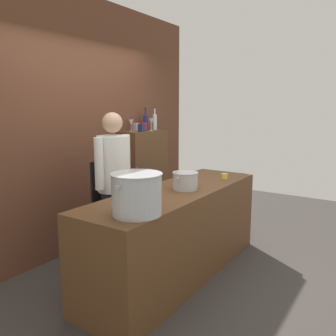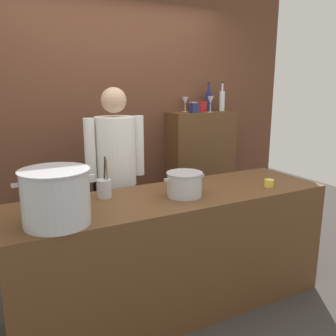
{
  "view_description": "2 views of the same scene",
  "coord_description": "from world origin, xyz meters",
  "px_view_note": "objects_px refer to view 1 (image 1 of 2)",
  "views": [
    {
      "loc": [
        -2.85,
        -1.79,
        1.72
      ],
      "look_at": [
        0.25,
        0.28,
        1.06
      ],
      "focal_mm": 37.14,
      "sensor_mm": 36.0,
      "label": 1
    },
    {
      "loc": [
        -1.19,
        -2.17,
        1.68
      ],
      "look_at": [
        0.13,
        0.33,
        1.02
      ],
      "focal_mm": 38.18,
      "sensor_mm": 36.0,
      "label": 2
    }
  ],
  "objects_px": {
    "wine_glass_wide": "(131,123)",
    "utensil_crock": "(134,190)",
    "spice_tin_navy": "(142,128)",
    "wine_glass_short": "(151,122)",
    "stockpot_large": "(137,194)",
    "stockpot_small": "(185,181)",
    "wine_bottle_clear": "(155,121)",
    "wine_bottle_cobalt": "(146,122)",
    "chef": "(113,179)",
    "butter_jar": "(225,176)",
    "spice_tin_red": "(143,127)",
    "spice_tin_silver": "(136,127)"
  },
  "relations": [
    {
      "from": "wine_glass_wide",
      "to": "utensil_crock",
      "type": "bearing_deg",
      "value": -139.88
    },
    {
      "from": "utensil_crock",
      "to": "spice_tin_navy",
      "type": "distance_m",
      "value": 1.67
    },
    {
      "from": "wine_glass_short",
      "to": "stockpot_large",
      "type": "bearing_deg",
      "value": -146.49
    },
    {
      "from": "wine_glass_wide",
      "to": "spice_tin_navy",
      "type": "xyz_separation_m",
      "value": [
        0.01,
        -0.17,
        -0.07
      ]
    },
    {
      "from": "stockpot_small",
      "to": "wine_bottle_clear",
      "type": "xyz_separation_m",
      "value": [
        1.22,
        1.25,
        0.52
      ]
    },
    {
      "from": "utensil_crock",
      "to": "wine_bottle_cobalt",
      "type": "distance_m",
      "value": 1.98
    },
    {
      "from": "wine_glass_short",
      "to": "chef",
      "type": "bearing_deg",
      "value": -161.35
    },
    {
      "from": "butter_jar",
      "to": "spice_tin_red",
      "type": "relative_size",
      "value": 0.65
    },
    {
      "from": "chef",
      "to": "wine_bottle_clear",
      "type": "relative_size",
      "value": 5.18
    },
    {
      "from": "stockpot_small",
      "to": "utensil_crock",
      "type": "bearing_deg",
      "value": 155.65
    },
    {
      "from": "wine_bottle_cobalt",
      "to": "spice_tin_silver",
      "type": "height_order",
      "value": "wine_bottle_cobalt"
    },
    {
      "from": "spice_tin_red",
      "to": "chef",
      "type": "bearing_deg",
      "value": -155.76
    },
    {
      "from": "stockpot_large",
      "to": "spice_tin_silver",
      "type": "xyz_separation_m",
      "value": [
        1.81,
        1.46,
        0.38
      ]
    },
    {
      "from": "wine_glass_short",
      "to": "spice_tin_red",
      "type": "bearing_deg",
      "value": 98.19
    },
    {
      "from": "wine_bottle_clear",
      "to": "spice_tin_red",
      "type": "xyz_separation_m",
      "value": [
        -0.25,
        0.03,
        -0.06
      ]
    },
    {
      "from": "chef",
      "to": "wine_glass_short",
      "type": "distance_m",
      "value": 1.42
    },
    {
      "from": "chef",
      "to": "utensil_crock",
      "type": "bearing_deg",
      "value": 58.67
    },
    {
      "from": "wine_glass_wide",
      "to": "wine_bottle_cobalt",
      "type": "bearing_deg",
      "value": -6.21
    },
    {
      "from": "chef",
      "to": "spice_tin_red",
      "type": "bearing_deg",
      "value": -158.95
    },
    {
      "from": "utensil_crock",
      "to": "wine_bottle_clear",
      "type": "bearing_deg",
      "value": 30.28
    },
    {
      "from": "chef",
      "to": "stockpot_small",
      "type": "xyz_separation_m",
      "value": [
        0.26,
        -0.72,
        0.02
      ]
    },
    {
      "from": "wine_bottle_cobalt",
      "to": "spice_tin_navy",
      "type": "relative_size",
      "value": 3.16
    },
    {
      "from": "stockpot_small",
      "to": "wine_glass_wide",
      "type": "xyz_separation_m",
      "value": [
        0.78,
        1.33,
        0.51
      ]
    },
    {
      "from": "wine_glass_short",
      "to": "spice_tin_navy",
      "type": "relative_size",
      "value": 1.73
    },
    {
      "from": "stockpot_large",
      "to": "wine_glass_short",
      "type": "xyz_separation_m",
      "value": [
        1.9,
        1.26,
        0.45
      ]
    },
    {
      "from": "chef",
      "to": "wine_glass_wide",
      "type": "bearing_deg",
      "value": -152.88
    },
    {
      "from": "spice_tin_red",
      "to": "spice_tin_silver",
      "type": "xyz_separation_m",
      "value": [
        -0.07,
        0.07,
        -0.0
      ]
    },
    {
      "from": "spice_tin_silver",
      "to": "stockpot_large",
      "type": "bearing_deg",
      "value": -141.14
    },
    {
      "from": "utensil_crock",
      "to": "wine_glass_short",
      "type": "bearing_deg",
      "value": 31.09
    },
    {
      "from": "stockpot_large",
      "to": "wine_glass_short",
      "type": "distance_m",
      "value": 2.32
    },
    {
      "from": "butter_jar",
      "to": "wine_glass_wide",
      "type": "distance_m",
      "value": 1.55
    },
    {
      "from": "butter_jar",
      "to": "spice_tin_red",
      "type": "height_order",
      "value": "spice_tin_red"
    },
    {
      "from": "butter_jar",
      "to": "wine_bottle_cobalt",
      "type": "height_order",
      "value": "wine_bottle_cobalt"
    },
    {
      "from": "butter_jar",
      "to": "stockpot_small",
      "type": "bearing_deg",
      "value": 171.3
    },
    {
      "from": "utensil_crock",
      "to": "wine_glass_wide",
      "type": "xyz_separation_m",
      "value": [
        1.3,
        1.1,
        0.53
      ]
    },
    {
      "from": "wine_glass_short",
      "to": "spice_tin_silver",
      "type": "distance_m",
      "value": 0.23
    },
    {
      "from": "chef",
      "to": "stockpot_large",
      "type": "xyz_separation_m",
      "value": [
        -0.65,
        -0.84,
        0.1
      ]
    },
    {
      "from": "wine_bottle_cobalt",
      "to": "utensil_crock",
      "type": "bearing_deg",
      "value": -146.13
    },
    {
      "from": "utensil_crock",
      "to": "wine_bottle_cobalt",
      "type": "bearing_deg",
      "value": 33.87
    },
    {
      "from": "stockpot_large",
      "to": "utensil_crock",
      "type": "relative_size",
      "value": 1.55
    },
    {
      "from": "utensil_crock",
      "to": "wine_bottle_clear",
      "type": "xyz_separation_m",
      "value": [
        1.74,
        1.02,
        0.53
      ]
    },
    {
      "from": "stockpot_small",
      "to": "wine_bottle_cobalt",
      "type": "xyz_separation_m",
      "value": [
        1.07,
        1.3,
        0.51
      ]
    },
    {
      "from": "butter_jar",
      "to": "chef",
      "type": "bearing_deg",
      "value": 139.12
    },
    {
      "from": "chef",
      "to": "wine_glass_wide",
      "type": "height_order",
      "value": "chef"
    },
    {
      "from": "utensil_crock",
      "to": "wine_glass_short",
      "type": "distance_m",
      "value": 1.84
    },
    {
      "from": "wine_bottle_cobalt",
      "to": "butter_jar",
      "type": "bearing_deg",
      "value": -104.58
    },
    {
      "from": "stockpot_large",
      "to": "wine_glass_short",
      "type": "height_order",
      "value": "wine_glass_short"
    },
    {
      "from": "stockpot_large",
      "to": "spice_tin_silver",
      "type": "height_order",
      "value": "spice_tin_silver"
    },
    {
      "from": "stockpot_large",
      "to": "spice_tin_red",
      "type": "relative_size",
      "value": 4.04
    },
    {
      "from": "utensil_crock",
      "to": "spice_tin_silver",
      "type": "relative_size",
      "value": 2.76
    }
  ]
}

